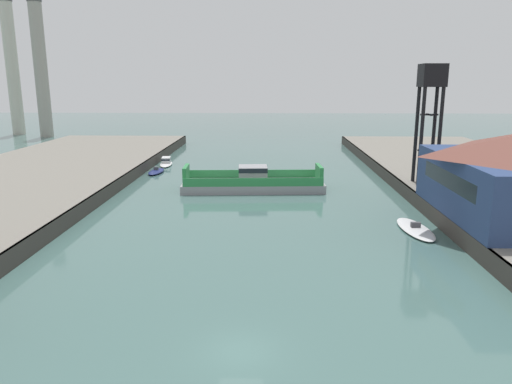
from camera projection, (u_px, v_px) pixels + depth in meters
name	position (u px, v px, depth m)	size (l,w,h in m)	color
ground_plane	(240.00, 351.00, 26.13)	(400.00, 400.00, 0.00)	#476B66
chain_ferry	(253.00, 182.00, 64.78)	(19.18, 7.09, 3.30)	#939399
moored_boat_near_left	(415.00, 229.00, 47.16)	(3.13, 7.99, 0.87)	white
moored_boat_near_right	(166.00, 162.00, 84.22)	(2.75, 6.77, 1.34)	white
moored_boat_mid_left	(156.00, 171.00, 76.79)	(2.31, 5.79, 1.00)	navy
crane_tower	(431.00, 94.00, 58.73)	(2.87, 2.87, 14.68)	black
smokestack_distant_a	(40.00, 63.00, 122.81)	(3.56, 3.56, 35.61)	#9E998E
smokestack_distant_b	(12.00, 62.00, 128.51)	(3.53, 3.53, 36.63)	beige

